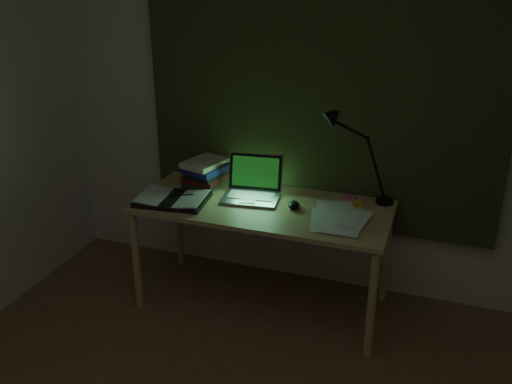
% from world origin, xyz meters
% --- Properties ---
extents(wall_back, '(3.50, 0.00, 2.50)m').
position_xyz_m(wall_back, '(0.00, 2.00, 1.25)').
color(wall_back, silver).
rests_on(wall_back, ground).
extents(curtain, '(2.20, 0.06, 2.00)m').
position_xyz_m(curtain, '(0.00, 1.96, 1.45)').
color(curtain, '#2A2E17').
rests_on(curtain, wall_back).
extents(desk, '(1.51, 0.66, 0.69)m').
position_xyz_m(desk, '(-0.23, 1.59, 0.34)').
color(desk, tan).
rests_on(desk, floor).
extents(laptop, '(0.38, 0.42, 0.24)m').
position_xyz_m(laptop, '(-0.33, 1.64, 0.81)').
color(laptop, '#A9A9AE').
rests_on(laptop, desk).
extents(open_textbook, '(0.44, 0.34, 0.04)m').
position_xyz_m(open_textbook, '(-0.76, 1.46, 0.71)').
color(open_textbook, silver).
rests_on(open_textbook, desk).
extents(book_stack, '(0.27, 0.31, 0.18)m').
position_xyz_m(book_stack, '(-0.67, 1.77, 0.78)').
color(book_stack, silver).
rests_on(book_stack, desk).
extents(loose_papers, '(0.40, 0.41, 0.02)m').
position_xyz_m(loose_papers, '(0.27, 1.57, 0.70)').
color(loose_papers, silver).
rests_on(loose_papers, desk).
extents(mouse, '(0.08, 0.12, 0.04)m').
position_xyz_m(mouse, '(-0.05, 1.60, 0.71)').
color(mouse, black).
rests_on(mouse, desk).
extents(sticky_yellow, '(0.07, 0.07, 0.01)m').
position_xyz_m(sticky_yellow, '(0.30, 1.78, 0.70)').
color(sticky_yellow, gold).
rests_on(sticky_yellow, desk).
extents(sticky_pink, '(0.09, 0.09, 0.01)m').
position_xyz_m(sticky_pink, '(0.24, 1.84, 0.70)').
color(sticky_pink, '#DB558F').
rests_on(sticky_pink, desk).
extents(desk_lamp, '(0.41, 0.33, 0.57)m').
position_xyz_m(desk_lamp, '(0.45, 1.85, 0.98)').
color(desk_lamp, black).
rests_on(desk_lamp, desk).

